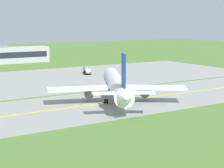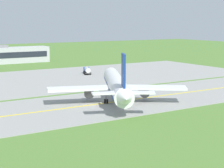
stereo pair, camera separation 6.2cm
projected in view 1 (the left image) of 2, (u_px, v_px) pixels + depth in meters
ground_plane at (90, 105)px, 86.09m from camera, size 500.00×500.00×0.00m
taxiway_strip at (90, 105)px, 86.08m from camera, size 240.00×28.00×0.10m
apron_pad at (56, 79)px, 126.44m from camera, size 140.00×52.00×0.10m
taxiway_centreline at (90, 105)px, 86.07m from camera, size 220.00×0.60×0.01m
airplane_lead at (117, 85)px, 89.01m from camera, size 30.44×36.68×12.70m
service_truck_baggage at (87, 70)px, 137.02m from camera, size 4.04×6.34×2.65m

